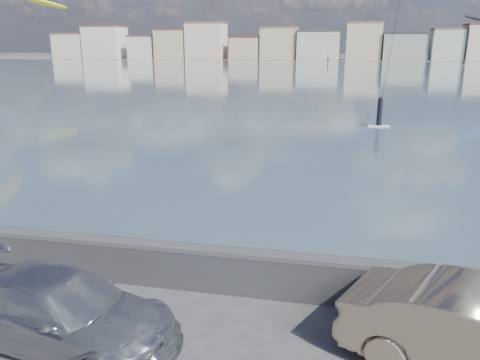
# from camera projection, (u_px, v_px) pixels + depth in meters

# --- Properties ---
(bay_water) EXTENTS (500.00, 177.00, 0.00)m
(bay_water) POSITION_uv_depth(u_px,v_px,m) (325.00, 73.00, 94.04)
(bay_water) COLOR #384A58
(bay_water) RESTS_ON ground
(far_shore_strip) EXTENTS (500.00, 60.00, 0.00)m
(far_shore_strip) POSITION_uv_depth(u_px,v_px,m) (334.00, 59.00, 196.09)
(far_shore_strip) COLOR #4C473D
(far_shore_strip) RESTS_ON ground
(seawall) EXTENTS (400.00, 0.36, 1.08)m
(seawall) POSITION_uv_depth(u_px,v_px,m) (184.00, 263.00, 10.36)
(seawall) COLOR #28282B
(seawall) RESTS_ON ground
(far_buildings) EXTENTS (240.79, 13.26, 14.60)m
(far_buildings) POSITION_uv_depth(u_px,v_px,m) (338.00, 44.00, 181.00)
(far_buildings) COLOR beige
(far_buildings) RESTS_ON ground
(car_silver) EXTENTS (4.78, 2.60, 1.31)m
(car_silver) POSITION_uv_depth(u_px,v_px,m) (61.00, 310.00, 8.38)
(car_silver) COLOR #A8AAAE
(car_silver) RESTS_ON ground
(kitesurfer_4) EXTENTS (9.63, 16.54, 15.63)m
(kitesurfer_4) POSITION_uv_depth(u_px,v_px,m) (43.00, 3.00, 96.64)
(kitesurfer_4) COLOR yellow
(kitesurfer_4) RESTS_ON ground
(kitesurfer_10) EXTENTS (8.37, 10.39, 14.04)m
(kitesurfer_10) POSITION_uv_depth(u_px,v_px,m) (476.00, 19.00, 132.25)
(kitesurfer_10) COLOR black
(kitesurfer_10) RESTS_ON ground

